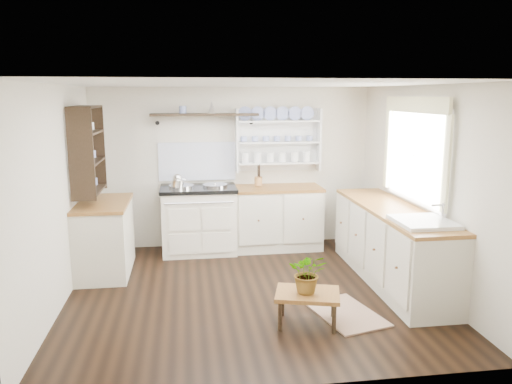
# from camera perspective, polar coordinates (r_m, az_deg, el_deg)

# --- Properties ---
(floor) EXTENTS (4.00, 3.80, 0.01)m
(floor) POSITION_cam_1_polar(r_m,az_deg,el_deg) (5.75, -0.71, -11.33)
(floor) COLOR black
(floor) RESTS_ON ground
(wall_back) EXTENTS (4.00, 0.02, 2.30)m
(wall_back) POSITION_cam_1_polar(r_m,az_deg,el_deg) (7.28, -2.66, 2.82)
(wall_back) COLOR beige
(wall_back) RESTS_ON ground
(wall_right) EXTENTS (0.02, 3.80, 2.30)m
(wall_right) POSITION_cam_1_polar(r_m,az_deg,el_deg) (6.01, 18.54, 0.50)
(wall_right) COLOR beige
(wall_right) RESTS_ON ground
(wall_left) EXTENTS (0.02, 3.80, 2.30)m
(wall_left) POSITION_cam_1_polar(r_m,az_deg,el_deg) (5.54, -21.73, -0.57)
(wall_left) COLOR beige
(wall_left) RESTS_ON ground
(ceiling) EXTENTS (4.00, 3.80, 0.01)m
(ceiling) POSITION_cam_1_polar(r_m,az_deg,el_deg) (5.32, -0.77, 12.24)
(ceiling) COLOR white
(ceiling) RESTS_ON wall_back
(window) EXTENTS (0.08, 1.55, 1.22)m
(window) POSITION_cam_1_polar(r_m,az_deg,el_deg) (6.06, 17.71, 4.61)
(window) COLOR white
(window) RESTS_ON wall_right
(aga_cooker) EXTENTS (1.05, 0.73, 0.97)m
(aga_cooker) POSITION_cam_1_polar(r_m,az_deg,el_deg) (7.06, -6.53, -3.08)
(aga_cooker) COLOR white
(aga_cooker) RESTS_ON floor
(back_cabinets) EXTENTS (1.27, 0.63, 0.90)m
(back_cabinets) POSITION_cam_1_polar(r_m,az_deg,el_deg) (7.20, 2.38, -2.86)
(back_cabinets) COLOR silver
(back_cabinets) RESTS_ON floor
(right_cabinets) EXTENTS (0.62, 2.43, 0.90)m
(right_cabinets) POSITION_cam_1_polar(r_m,az_deg,el_deg) (6.13, 15.20, -5.75)
(right_cabinets) COLOR silver
(right_cabinets) RESTS_ON floor
(belfast_sink) EXTENTS (0.55, 0.60, 0.45)m
(belfast_sink) POSITION_cam_1_polar(r_m,az_deg,el_deg) (5.38, 18.52, -4.49)
(belfast_sink) COLOR white
(belfast_sink) RESTS_ON right_cabinets
(left_cabinets) EXTENTS (0.62, 1.13, 0.90)m
(left_cabinets) POSITION_cam_1_polar(r_m,az_deg,el_deg) (6.49, -16.89, -4.89)
(left_cabinets) COLOR silver
(left_cabinets) RESTS_ON floor
(plate_rack) EXTENTS (1.20, 0.22, 0.90)m
(plate_rack) POSITION_cam_1_polar(r_m,az_deg,el_deg) (7.29, 2.46, 6.04)
(plate_rack) COLOR white
(plate_rack) RESTS_ON wall_back
(high_shelf) EXTENTS (1.50, 0.29, 0.16)m
(high_shelf) POSITION_cam_1_polar(r_m,az_deg,el_deg) (7.06, -5.89, 8.70)
(high_shelf) COLOR black
(high_shelf) RESTS_ON wall_back
(left_shelving) EXTENTS (0.28, 0.80, 1.05)m
(left_shelving) POSITION_cam_1_polar(r_m,az_deg,el_deg) (6.32, -18.70, 4.65)
(left_shelving) COLOR black
(left_shelving) RESTS_ON wall_left
(kettle) EXTENTS (0.17, 0.17, 0.21)m
(kettle) POSITION_cam_1_polar(r_m,az_deg,el_deg) (6.83, -8.95, 1.15)
(kettle) COLOR silver
(kettle) RESTS_ON aga_cooker
(utensil_crock) EXTENTS (0.11, 0.11, 0.13)m
(utensil_crock) POSITION_cam_1_polar(r_m,az_deg,el_deg) (7.13, 0.27, 1.23)
(utensil_crock) COLOR #AA743E
(utensil_crock) RESTS_ON back_cabinets
(center_table) EXTENTS (0.70, 0.58, 0.33)m
(center_table) POSITION_cam_1_polar(r_m,az_deg,el_deg) (4.92, 5.91, -11.80)
(center_table) COLOR brown
(center_table) RESTS_ON floor
(potted_plant) EXTENTS (0.43, 0.39, 0.40)m
(potted_plant) POSITION_cam_1_polar(r_m,az_deg,el_deg) (4.83, 5.97, -9.14)
(potted_plant) COLOR #3F7233
(potted_plant) RESTS_ON center_table
(floor_rug) EXTENTS (0.74, 0.96, 0.02)m
(floor_rug) POSITION_cam_1_polar(r_m,az_deg,el_deg) (5.29, 10.22, -13.49)
(floor_rug) COLOR brown
(floor_rug) RESTS_ON floor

